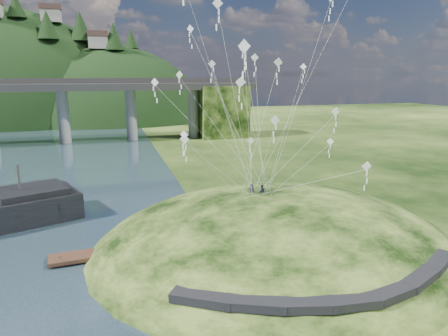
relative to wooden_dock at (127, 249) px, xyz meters
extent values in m
plane|color=black|center=(5.72, -4.27, -0.42)|extent=(320.00, 320.00, 0.00)
ellipsoid|color=black|center=(13.72, -2.27, -1.92)|extent=(36.00, 32.00, 13.00)
cube|color=black|center=(4.22, -12.27, 1.61)|extent=(4.32, 3.62, 0.71)
cube|color=black|center=(7.22, -13.92, 1.67)|extent=(4.10, 2.97, 0.61)
cube|color=black|center=(10.22, -14.92, 1.67)|extent=(3.85, 2.37, 0.62)
cube|color=black|center=(13.22, -15.37, 1.62)|extent=(3.62, 1.83, 0.66)
cube|color=black|center=(16.22, -15.17, 1.63)|extent=(3.82, 2.27, 0.68)
cube|color=black|center=(19.22, -14.22, 1.73)|extent=(4.11, 2.97, 0.71)
cube|color=black|center=(22.22, -12.67, 1.75)|extent=(4.26, 3.43, 0.66)
cylinder|color=gray|center=(-10.78, 65.73, 6.08)|extent=(2.60, 2.60, 13.00)
cylinder|color=gray|center=(4.72, 65.73, 6.08)|extent=(2.60, 2.60, 13.00)
cylinder|color=gray|center=(20.22, 65.73, 6.08)|extent=(2.60, 2.60, 13.00)
cube|color=black|center=(27.72, 65.73, 6.08)|extent=(12.00, 11.00, 13.00)
ellipsoid|color=black|center=(-34.28, 121.73, -6.42)|extent=(96.00, 68.00, 88.00)
ellipsoid|color=black|center=(0.72, 113.73, -10.42)|extent=(76.00, 56.00, 72.00)
cone|color=black|center=(-25.68, 107.77, 36.26)|extent=(5.83, 5.83, 7.67)
cone|color=black|center=(-16.72, 102.82, 30.17)|extent=(6.47, 6.47, 8.51)
cone|color=black|center=(-7.50, 109.72, 30.82)|extent=(7.13, 7.13, 9.38)
cone|color=black|center=(2.61, 104.76, 27.45)|extent=(6.56, 6.56, 8.63)
cone|color=black|center=(8.50, 110.36, 27.27)|extent=(4.88, 4.88, 6.42)
cube|color=#BDB1A2|center=(-16.28, 111.73, 33.77)|extent=(6.00, 5.00, 4.00)
cube|color=#50342D|center=(-16.28, 111.73, 36.47)|extent=(6.40, 5.40, 1.60)
cube|color=#BDB1A2|center=(-2.28, 105.73, 25.47)|extent=(6.00, 5.00, 4.00)
cube|color=#50342D|center=(-2.28, 105.73, 28.17)|extent=(6.40, 5.40, 1.60)
cube|color=black|center=(-9.55, 12.21, 2.89)|extent=(8.41, 7.75, 0.68)
cylinder|color=#2D2B2B|center=(-10.61, 11.81, 4.37)|extent=(0.27, 0.27, 3.42)
cube|color=#382017|center=(0.00, 0.00, 0.01)|extent=(13.36, 3.12, 0.33)
cylinder|color=#382017|center=(-5.65, -0.45, -0.23)|extent=(0.28, 0.28, 0.95)
cylinder|color=#382017|center=(-2.83, -0.23, -0.23)|extent=(0.28, 0.28, 0.95)
cylinder|color=#382017|center=(0.00, 0.00, -0.23)|extent=(0.28, 0.28, 0.95)
cylinder|color=#382017|center=(2.83, 0.23, -0.23)|extent=(0.28, 0.28, 0.95)
cylinder|color=#382017|center=(5.65, 0.45, -0.23)|extent=(0.28, 0.28, 0.95)
imported|color=#272934|center=(11.90, -0.24, 5.35)|extent=(0.73, 0.62, 1.71)
imported|color=#272934|center=(12.81, -0.55, 5.28)|extent=(0.81, 0.68, 1.49)
cube|color=white|center=(20.96, 0.49, 11.90)|extent=(0.89, 0.25, 0.88)
cube|color=white|center=(20.96, 0.49, 11.28)|extent=(0.12, 0.05, 0.51)
cube|color=white|center=(20.96, 0.49, 10.65)|extent=(0.12, 0.05, 0.51)
cube|color=white|center=(20.96, 0.49, 10.02)|extent=(0.12, 0.05, 0.51)
cube|color=white|center=(8.11, -7.90, 14.99)|extent=(0.78, 0.28, 0.75)
cube|color=white|center=(8.11, -7.90, 14.44)|extent=(0.10, 0.07, 0.45)
cube|color=white|center=(8.11, -7.90, 13.88)|extent=(0.10, 0.07, 0.45)
cube|color=white|center=(8.11, -7.90, 13.33)|extent=(0.10, 0.07, 0.45)
cube|color=white|center=(13.48, 3.71, 17.15)|extent=(0.74, 0.32, 0.76)
cube|color=white|center=(13.48, 3.71, 16.60)|extent=(0.10, 0.03, 0.45)
cube|color=white|center=(13.48, 3.71, 16.04)|extent=(0.10, 0.03, 0.45)
cube|color=white|center=(13.48, 3.71, 15.49)|extent=(0.10, 0.03, 0.45)
cube|color=white|center=(23.14, 4.72, 8.12)|extent=(0.64, 0.55, 0.79)
cube|color=white|center=(23.14, 4.72, 7.56)|extent=(0.10, 0.07, 0.46)
cube|color=white|center=(23.14, 4.72, 6.99)|extent=(0.10, 0.07, 0.46)
cube|color=white|center=(23.14, 4.72, 6.42)|extent=(0.10, 0.07, 0.46)
cube|color=white|center=(18.61, -8.30, 8.42)|extent=(0.82, 0.19, 0.82)
cube|color=white|center=(18.61, -8.30, 7.84)|extent=(0.11, 0.02, 0.48)
cube|color=white|center=(18.61, -8.30, 7.25)|extent=(0.11, 0.02, 0.48)
cube|color=white|center=(18.61, -8.30, 6.67)|extent=(0.11, 0.02, 0.48)
cube|color=white|center=(3.66, -10.24, 19.67)|extent=(0.10, 0.04, 0.45)
cube|color=white|center=(12.27, 3.50, 17.93)|extent=(0.82, 0.41, 0.88)
cube|color=white|center=(12.27, 3.50, 17.30)|extent=(0.12, 0.05, 0.51)
cube|color=white|center=(12.27, 3.50, 16.68)|extent=(0.12, 0.05, 0.51)
cube|color=white|center=(12.27, 3.50, 16.05)|extent=(0.12, 0.05, 0.51)
cube|color=white|center=(5.17, -1.87, 10.58)|extent=(0.58, 0.53, 0.75)
cube|color=white|center=(5.17, -1.87, 10.05)|extent=(0.09, 0.07, 0.44)
cube|color=white|center=(5.17, -1.87, 9.52)|extent=(0.09, 0.07, 0.44)
cube|color=white|center=(5.17, -1.87, 8.98)|extent=(0.09, 0.07, 0.44)
cube|color=white|center=(7.63, -9.99, 17.26)|extent=(0.68, 0.57, 0.83)
cube|color=white|center=(7.63, -9.99, 16.66)|extent=(0.11, 0.06, 0.49)
cube|color=white|center=(7.63, -9.99, 16.06)|extent=(0.11, 0.06, 0.49)
cube|color=white|center=(7.63, -9.99, 15.47)|extent=(0.11, 0.06, 0.49)
cube|color=white|center=(14.16, -0.50, 16.58)|extent=(0.82, 0.31, 0.80)
cube|color=white|center=(14.16, -0.50, 16.00)|extent=(0.11, 0.04, 0.48)
cube|color=white|center=(14.16, -0.50, 15.41)|extent=(0.11, 0.04, 0.48)
cube|color=white|center=(14.16, -0.50, 14.82)|extent=(0.11, 0.04, 0.48)
cube|color=white|center=(17.85, -2.71, 21.30)|extent=(0.11, 0.04, 0.47)
cube|color=white|center=(17.85, -2.71, 20.73)|extent=(0.11, 0.04, 0.47)
cube|color=white|center=(17.85, -2.71, 20.15)|extent=(0.11, 0.04, 0.47)
cube|color=white|center=(6.26, 5.75, 15.47)|extent=(0.74, 0.39, 0.80)
cube|color=white|center=(6.26, 5.75, 14.90)|extent=(0.09, 0.08, 0.47)
cube|color=white|center=(6.26, 5.75, 14.33)|extent=(0.09, 0.08, 0.47)
cube|color=white|center=(6.26, 5.75, 13.76)|extent=(0.09, 0.08, 0.47)
cube|color=white|center=(5.29, -1.35, 10.10)|extent=(0.82, 0.27, 0.83)
cube|color=white|center=(5.29, -1.35, 9.51)|extent=(0.11, 0.03, 0.49)
cube|color=white|center=(5.29, -1.35, 8.91)|extent=(0.11, 0.03, 0.49)
cube|color=white|center=(5.29, -1.35, 8.31)|extent=(0.11, 0.03, 0.49)
cube|color=white|center=(3.44, 2.83, 14.82)|extent=(0.64, 0.52, 0.77)
cube|color=white|center=(3.44, 2.83, 14.26)|extent=(0.10, 0.06, 0.45)
cube|color=white|center=(3.44, 2.83, 13.71)|extent=(0.10, 0.06, 0.45)
cube|color=white|center=(3.44, 2.83, 13.16)|extent=(0.10, 0.06, 0.45)
cube|color=white|center=(7.97, -2.45, 20.97)|extent=(0.82, 0.36, 0.84)
cube|color=white|center=(7.97, -2.45, 20.36)|extent=(0.11, 0.03, 0.50)
cube|color=white|center=(7.97, -2.45, 19.75)|extent=(0.11, 0.03, 0.50)
cube|color=white|center=(7.97, -2.45, 19.14)|extent=(0.11, 0.03, 0.50)
cube|color=white|center=(19.59, 5.17, 16.32)|extent=(0.53, 0.53, 0.70)
cube|color=white|center=(19.59, 5.17, 15.81)|extent=(0.09, 0.06, 0.42)
cube|color=white|center=(19.59, 5.17, 15.30)|extent=(0.09, 0.06, 0.42)
cube|color=white|center=(19.59, 5.17, 14.79)|extent=(0.09, 0.06, 0.42)
cube|color=white|center=(7.60, 6.48, 19.95)|extent=(0.56, 0.60, 0.77)
cube|color=white|center=(7.60, 6.48, 19.39)|extent=(0.10, 0.07, 0.45)
cube|color=white|center=(7.60, 6.48, 18.84)|extent=(0.10, 0.07, 0.45)
cube|color=white|center=(7.60, 6.48, 18.28)|extent=(0.10, 0.07, 0.45)
cube|color=white|center=(12.85, -3.15, 11.71)|extent=(0.84, 0.24, 0.84)
cube|color=white|center=(12.85, -3.15, 11.11)|extent=(0.11, 0.03, 0.49)
cube|color=white|center=(12.85, -3.15, 10.51)|extent=(0.11, 0.03, 0.49)
cube|color=white|center=(12.85, -3.15, 9.91)|extent=(0.11, 0.03, 0.49)
cube|color=white|center=(13.82, 5.42, 8.53)|extent=(0.80, 0.20, 0.80)
cube|color=white|center=(13.82, 5.42, 7.96)|extent=(0.11, 0.04, 0.46)
cube|color=white|center=(13.82, 5.42, 7.40)|extent=(0.11, 0.04, 0.46)
cube|color=white|center=(13.82, 5.42, 6.83)|extent=(0.11, 0.04, 0.46)
cube|color=white|center=(8.98, 3.28, 16.49)|extent=(0.74, 0.17, 0.73)
cube|color=white|center=(8.98, 3.28, 15.97)|extent=(0.10, 0.03, 0.43)
cube|color=white|center=(8.98, 3.28, 15.45)|extent=(0.10, 0.03, 0.43)
cube|color=white|center=(8.98, 3.28, 14.93)|extent=(0.10, 0.03, 0.43)
camera|label=1|loc=(-0.92, -34.73, 15.54)|focal=32.00mm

